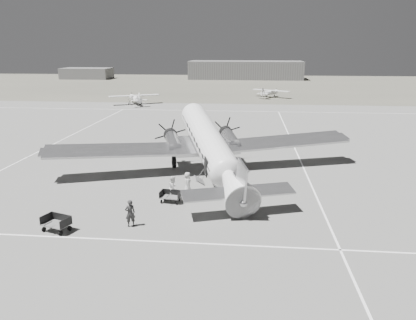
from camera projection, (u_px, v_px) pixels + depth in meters
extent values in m
plane|color=slate|center=(181.00, 174.00, 38.98)|extent=(260.00, 260.00, 0.00)
cube|color=white|center=(145.00, 241.00, 25.56)|extent=(60.00, 0.15, 0.01)
cube|color=white|center=(308.00, 178.00, 37.84)|extent=(0.15, 80.00, 0.01)
cube|color=white|center=(51.00, 145.00, 50.25)|extent=(0.15, 60.00, 0.01)
cube|color=white|center=(215.00, 111.00, 77.30)|extent=(90.00, 0.15, 0.01)
cube|color=#59574B|center=(229.00, 85.00, 130.00)|extent=(260.00, 90.00, 0.01)
cube|color=#616161|center=(245.00, 71.00, 152.68)|extent=(42.00, 14.00, 6.00)
cube|color=#5B5B5B|center=(246.00, 62.00, 151.79)|extent=(42.00, 14.00, 0.60)
cube|color=#5B5B5B|center=(87.00, 73.00, 153.81)|extent=(18.00, 10.00, 4.00)
imported|color=#2A2A2A|center=(130.00, 213.00, 27.43)|extent=(0.83, 0.74, 1.91)
imported|color=silver|center=(173.00, 188.00, 32.34)|extent=(0.91, 1.06, 1.92)
imported|color=#ADAEAB|center=(188.00, 183.00, 33.63)|extent=(0.80, 1.02, 1.84)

